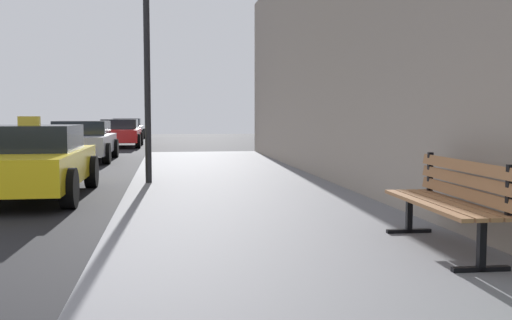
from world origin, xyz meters
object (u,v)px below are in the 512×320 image
car_red (120,133)px  car_white (127,129)px  car_yellow (28,161)px  car_silver (82,141)px  street_lamp (146,24)px  bench (450,197)px

car_red → car_white: size_ratio=1.10×
car_yellow → car_white: bearing=-90.2°
car_silver → car_white: 15.96m
street_lamp → car_silver: bearing=106.9°
car_silver → car_white: bearing=-91.2°
bench → car_silver: car_silver is taller
car_yellow → car_red: size_ratio=0.94×
street_lamp → car_red: street_lamp is taller
car_silver → car_white: (0.34, 15.96, -0.00)m
bench → car_white: (-5.03, 29.58, -0.02)m
bench → car_yellow: (-5.10, 5.36, -0.02)m
bench → street_lamp: bearing=119.2°
street_lamp → car_yellow: size_ratio=1.07×
car_yellow → street_lamp: bearing=-162.7°
car_red → car_white: same height
car_white → bench: bearing=99.7°
street_lamp → car_white: (-1.98, 23.57, -2.53)m
street_lamp → car_silver: street_lamp is taller
car_yellow → car_silver: (-0.26, 8.26, -0.00)m
bench → car_yellow: 7.40m
car_yellow → car_white: size_ratio=1.03×
street_lamp → car_red: size_ratio=1.01×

